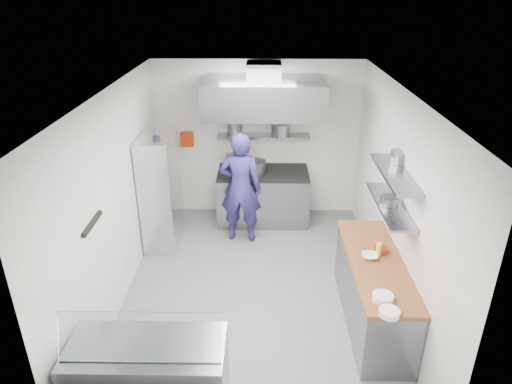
{
  "coord_description": "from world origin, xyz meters",
  "views": [
    {
      "loc": [
        0.1,
        -5.26,
        3.96
      ],
      "look_at": [
        0.0,
        0.6,
        1.25
      ],
      "focal_mm": 32.0,
      "sensor_mm": 36.0,
      "label": 1
    }
  ],
  "objects_px": {
    "wire_rack": "(161,192)",
    "display_case": "(150,379)",
    "chef": "(240,188)",
    "gas_range": "(263,197)"
  },
  "relations": [
    {
      "from": "gas_range",
      "to": "wire_rack",
      "type": "height_order",
      "value": "wire_rack"
    },
    {
      "from": "chef",
      "to": "wire_rack",
      "type": "xyz_separation_m",
      "value": [
        -1.27,
        -0.14,
        -0.01
      ]
    },
    {
      "from": "chef",
      "to": "wire_rack",
      "type": "distance_m",
      "value": 1.27
    },
    {
      "from": "chef",
      "to": "wire_rack",
      "type": "relative_size",
      "value": 1.01
    },
    {
      "from": "wire_rack",
      "to": "display_case",
      "type": "xyz_separation_m",
      "value": [
        0.53,
        -3.29,
        -0.5
      ]
    },
    {
      "from": "gas_range",
      "to": "display_case",
      "type": "relative_size",
      "value": 1.07
    },
    {
      "from": "wire_rack",
      "to": "display_case",
      "type": "height_order",
      "value": "wire_rack"
    },
    {
      "from": "gas_range",
      "to": "display_case",
      "type": "bearing_deg",
      "value": -105.02
    },
    {
      "from": "chef",
      "to": "display_case",
      "type": "xyz_separation_m",
      "value": [
        -0.74,
        -3.43,
        -0.51
      ]
    },
    {
      "from": "gas_range",
      "to": "chef",
      "type": "height_order",
      "value": "chef"
    }
  ]
}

